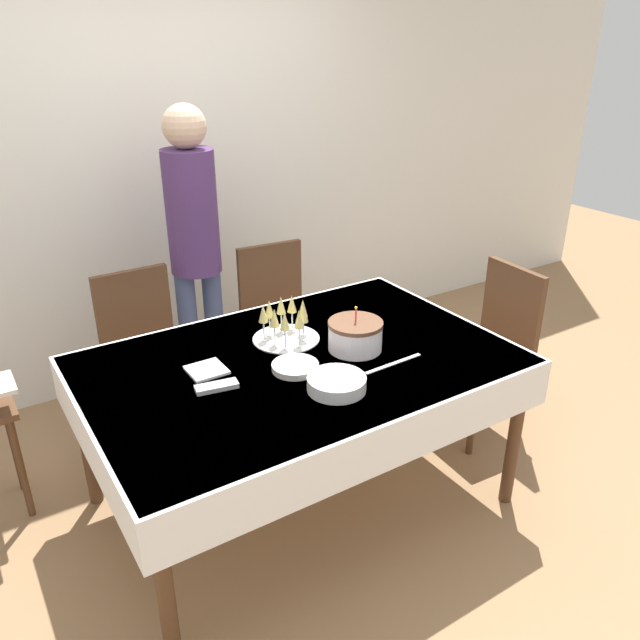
# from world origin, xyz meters

# --- Properties ---
(ground_plane) EXTENTS (12.00, 12.00, 0.00)m
(ground_plane) POSITION_xyz_m (0.00, 0.00, 0.00)
(ground_plane) COLOR #93704C
(wall_back) EXTENTS (8.00, 0.05, 2.70)m
(wall_back) POSITION_xyz_m (0.00, 1.63, 1.35)
(wall_back) COLOR silver
(wall_back) RESTS_ON ground_plane
(dining_table) EXTENTS (1.82, 1.21, 0.77)m
(dining_table) POSITION_xyz_m (0.00, 0.00, 0.67)
(dining_table) COLOR white
(dining_table) RESTS_ON ground_plane
(dining_chair_far_left) EXTENTS (0.43, 0.43, 0.94)m
(dining_chair_far_left) POSITION_xyz_m (-0.40, 0.92, 0.51)
(dining_chair_far_left) COLOR #51331E
(dining_chair_far_left) RESTS_ON ground_plane
(dining_chair_far_right) EXTENTS (0.45, 0.45, 0.94)m
(dining_chair_far_right) POSITION_xyz_m (0.41, 0.92, 0.51)
(dining_chair_far_right) COLOR #51331E
(dining_chair_far_right) RESTS_ON ground_plane
(dining_chair_right_end) EXTENTS (0.45, 0.45, 0.94)m
(dining_chair_right_end) POSITION_xyz_m (1.23, -0.01, 0.51)
(dining_chair_right_end) COLOR #51331E
(dining_chair_right_end) RESTS_ON ground_plane
(birthday_cake) EXTENTS (0.24, 0.24, 0.21)m
(birthday_cake) POSITION_xyz_m (0.26, -0.05, 0.84)
(birthday_cake) COLOR white
(birthday_cake) RESTS_ON dining_table
(champagne_tray) EXTENTS (0.31, 0.31, 0.18)m
(champagne_tray) POSITION_xyz_m (0.05, 0.20, 0.87)
(champagne_tray) COLOR silver
(champagne_tray) RESTS_ON dining_table
(plate_stack_main) EXTENTS (0.24, 0.24, 0.06)m
(plate_stack_main) POSITION_xyz_m (-0.01, -0.30, 0.80)
(plate_stack_main) COLOR white
(plate_stack_main) RESTS_ON dining_table
(plate_stack_dessert) EXTENTS (0.20, 0.20, 0.03)m
(plate_stack_dessert) POSITION_xyz_m (-0.06, -0.07, 0.79)
(plate_stack_dessert) COLOR silver
(plate_stack_dessert) RESTS_ON dining_table
(cake_knife) EXTENTS (0.30, 0.03, 0.00)m
(cake_knife) POSITION_xyz_m (0.32, -0.26, 0.78)
(cake_knife) COLOR silver
(cake_knife) RESTS_ON dining_table
(fork_pile) EXTENTS (0.18, 0.09, 0.02)m
(fork_pile) POSITION_xyz_m (-0.40, -0.04, 0.78)
(fork_pile) COLOR silver
(fork_pile) RESTS_ON dining_table
(napkin_pile) EXTENTS (0.15, 0.15, 0.01)m
(napkin_pile) POSITION_xyz_m (-0.38, 0.11, 0.78)
(napkin_pile) COLOR white
(napkin_pile) RESTS_ON dining_table
(person_standing) EXTENTS (0.28, 0.28, 1.74)m
(person_standing) POSITION_xyz_m (-0.01, 1.09, 1.06)
(person_standing) COLOR #3F4C72
(person_standing) RESTS_ON ground_plane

